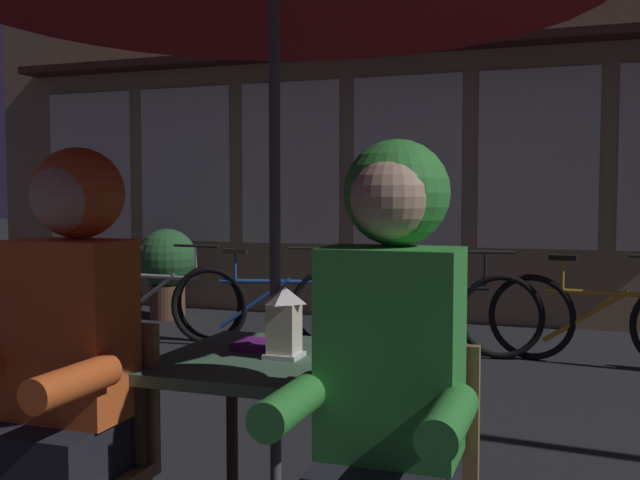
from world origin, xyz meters
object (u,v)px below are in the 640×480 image
person_left_hooded (64,338)px  bicycle_third (433,312)px  bicycle_second (269,305)px  book (265,345)px  bicycle_fourth (602,320)px  lantern (284,320)px  cafe_table (276,387)px  chair_left (79,453)px  person_right_hooded (388,364)px  bicycle_nearest (158,299)px  potted_plant (167,265)px

person_left_hooded → bicycle_third: person_left_hooded is taller
bicycle_second → book: (1.42, -3.33, 0.41)m
bicycle_fourth → lantern: bearing=-106.5°
cafe_table → bicycle_fourth: bicycle_fourth is taller
book → person_left_hooded: bearing=-126.5°
lantern → bicycle_second: lantern is taller
chair_left → person_right_hooded: bearing=-3.4°
cafe_table → bicycle_nearest: 4.31m
cafe_table → bicycle_third: bearing=92.3°
cafe_table → bicycle_second: (-1.50, 3.43, -0.29)m
person_right_hooded → bicycle_fourth: size_ratio=0.84×
bicycle_nearest → bicycle_second: size_ratio=1.02×
bicycle_third → bicycle_nearest: bearing=-178.9°
lantern → cafe_table: bearing=166.4°
cafe_table → person_left_hooded: bearing=-138.4°
bicycle_third → bicycle_fourth: same height
cafe_table → bicycle_second: bicycle_second is taller
chair_left → bicycle_fourth: 4.24m
bicycle_third → person_right_hooded: bearing=-81.0°
chair_left → person_right_hooded: person_right_hooded is taller
chair_left → person_right_hooded: size_ratio=0.62×
book → potted_plant: 5.21m
chair_left → cafe_table: bearing=37.5°
person_right_hooded → cafe_table: bearing=138.4°
person_right_hooded → bicycle_third: 4.00m
person_right_hooded → bicycle_third: person_right_hooded is taller
cafe_table → bicycle_fourth: (1.09, 3.57, -0.29)m
person_right_hooded → potted_plant: size_ratio=1.52×
bicycle_third → potted_plant: 3.04m
bicycle_nearest → person_right_hooded: bearing=-51.8°
person_left_hooded → bicycle_fourth: size_ratio=0.84×
chair_left → bicycle_nearest: 4.36m
lantern → book: (-0.11, 0.11, -0.11)m
bicycle_third → bicycle_fourth: bearing=3.2°
person_right_hooded → bicycle_nearest: person_right_hooded is taller
cafe_table → potted_plant: potted_plant is taller
bicycle_fourth → person_right_hooded: bearing=-98.7°
potted_plant → cafe_table: bearing=-55.2°
book → potted_plant: potted_plant is taller
chair_left → bicycle_nearest: size_ratio=0.52×
person_right_hooded → bicycle_third: (-0.62, 3.93, -0.50)m
lantern → bicycle_third: (-0.17, 3.51, -0.51)m
bicycle_third → bicycle_second: bearing=-177.0°
person_right_hooded → bicycle_second: 4.36m
person_left_hooded → book: size_ratio=7.00×
person_left_hooded → bicycle_nearest: 4.43m
lantern → bicycle_second: 3.80m
bicycle_second → book: size_ratio=8.23×
cafe_table → potted_plant: size_ratio=0.80×
person_left_hooded → potted_plant: bearing=118.1°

